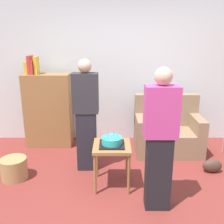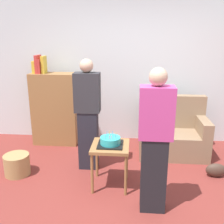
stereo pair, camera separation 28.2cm
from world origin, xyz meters
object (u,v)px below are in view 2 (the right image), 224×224
at_px(couch, 172,134).
at_px(person_holding_cake, 155,142).
at_px(bookshelf, 55,108).
at_px(side_table, 110,151).
at_px(handbag, 216,170).
at_px(person_blowing_candles, 88,115).
at_px(birthday_cake, 110,141).
at_px(wicker_basket, 17,165).

distance_m(couch, person_holding_cake, 1.67).
height_order(bookshelf, side_table, bookshelf).
distance_m(couch, handbag, 0.94).
bearing_deg(handbag, bookshelf, 158.66).
bearing_deg(person_blowing_candles, handbag, 1.13).
bearing_deg(birthday_cake, side_table, -63.31).
xyz_separation_m(birthday_cake, handbag, (1.47, 0.34, -0.53)).
distance_m(person_blowing_candles, handbag, 1.99).
distance_m(birthday_cake, wicker_basket, 1.46).
relative_size(person_blowing_candles, wicker_basket, 4.53).
height_order(bookshelf, wicker_basket, bookshelf).
bearing_deg(handbag, wicker_basket, -176.53).
xyz_separation_m(side_table, person_holding_cake, (0.52, -0.45, 0.34)).
height_order(person_blowing_candles, person_holding_cake, same).
bearing_deg(side_table, couch, 48.98).
relative_size(bookshelf, wicker_basket, 4.47).
xyz_separation_m(person_holding_cake, wicker_basket, (-1.89, 0.62, -0.68)).
xyz_separation_m(couch, bookshelf, (-2.09, 0.27, 0.33)).
bearing_deg(person_holding_cake, side_table, -43.83).
bearing_deg(person_blowing_candles, couch, 30.35).
bearing_deg(couch, side_table, -131.02).
bearing_deg(wicker_basket, couch, 21.75).
bearing_deg(side_table, person_blowing_candles, 127.90).
xyz_separation_m(birthday_cake, person_holding_cake, (0.52, -0.45, 0.20)).
distance_m(bookshelf, birthday_cake, 1.77).
bearing_deg(bookshelf, handbag, -21.34).
distance_m(side_table, wicker_basket, 1.42).
bearing_deg(couch, wicker_basket, -158.25).
relative_size(bookshelf, person_blowing_candles, 0.99).
bearing_deg(side_table, wicker_basket, 172.92).
bearing_deg(birthday_cake, person_blowing_candles, 127.90).
distance_m(couch, bookshelf, 2.13).
xyz_separation_m(couch, person_holding_cake, (-0.43, -1.54, 0.49)).
xyz_separation_m(birthday_cake, person_blowing_candles, (-0.37, 0.48, 0.20)).
xyz_separation_m(side_table, birthday_cake, (-0.00, 0.00, 0.14)).
distance_m(birthday_cake, person_holding_cake, 0.72).
bearing_deg(person_blowing_candles, side_table, -46.80).
height_order(wicker_basket, handbag, wicker_basket).
height_order(couch, wicker_basket, couch).
bearing_deg(wicker_basket, handbag, 3.47).
relative_size(bookshelf, side_table, 2.76).
height_order(person_blowing_candles, wicker_basket, person_blowing_candles).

